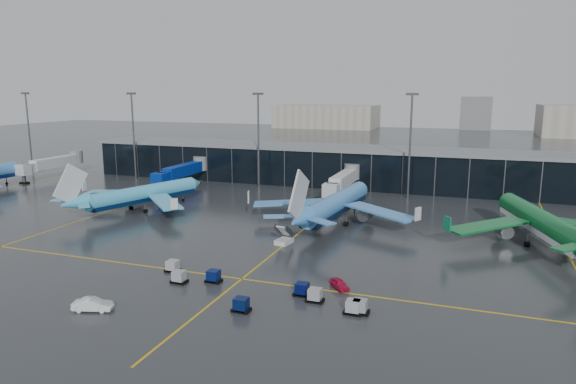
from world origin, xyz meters
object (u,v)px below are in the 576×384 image
(service_van_red, at_px, (340,284))
(service_van_white, at_px, (93,304))
(airliner_arkefly, at_px, (144,184))
(mobile_airstair, at_px, (284,239))
(airliner_klm_near, at_px, (337,192))
(baggage_carts, at_px, (263,290))
(airliner_aer_lingus, at_px, (542,208))

(service_van_red, distance_m, service_van_white, 31.17)
(airliner_arkefly, xyz_separation_m, service_van_white, (25.94, -47.33, -5.00))
(mobile_airstair, bearing_deg, airliner_klm_near, 83.91)
(baggage_carts, xyz_separation_m, mobile_airstair, (-5.32, 22.33, 0.01))
(baggage_carts, distance_m, service_van_red, 10.45)
(airliner_arkefly, distance_m, airliner_aer_lingus, 79.54)
(airliner_aer_lingus, bearing_deg, service_van_red, -147.72)
(baggage_carts, bearing_deg, airliner_arkefly, 140.23)
(airliner_klm_near, relative_size, baggage_carts, 1.32)
(airliner_klm_near, relative_size, service_van_white, 8.61)
(service_van_red, height_order, service_van_white, service_van_white)
(airliner_arkefly, bearing_deg, service_van_red, -12.58)
(mobile_airstair, height_order, service_van_white, mobile_airstair)
(airliner_arkefly, distance_m, service_van_red, 60.55)
(airliner_aer_lingus, distance_m, service_van_white, 72.59)
(airliner_arkefly, xyz_separation_m, baggage_carts, (43.34, -36.07, -5.02))
(baggage_carts, bearing_deg, airliner_aer_lingus, 45.95)
(mobile_airstair, bearing_deg, airliner_aer_lingus, 29.41)
(airliner_klm_near, distance_m, service_van_red, 35.64)
(airliner_aer_lingus, distance_m, mobile_airstair, 44.50)
(mobile_airstair, xyz_separation_m, service_van_red, (14.09, -16.66, -0.13))
(airliner_arkefly, height_order, mobile_airstair, airliner_arkefly)
(service_van_white, bearing_deg, service_van_red, -75.25)
(airliner_arkefly, bearing_deg, baggage_carts, -22.10)
(baggage_carts, xyz_separation_m, service_van_red, (8.77, 5.68, -0.12))
(airliner_aer_lingus, xyz_separation_m, service_van_red, (-27.42, -31.72, -5.66))
(mobile_airstair, distance_m, service_van_white, 35.70)
(airliner_klm_near, height_order, mobile_airstair, airliner_klm_near)
(airliner_arkefly, height_order, service_van_red, airliner_arkefly)
(airliner_klm_near, xyz_separation_m, mobile_airstair, (-4.81, -17.29, -5.50))
(baggage_carts, distance_m, service_van_white, 20.73)
(airliner_klm_near, xyz_separation_m, airliner_aer_lingus, (36.70, -2.22, 0.03))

